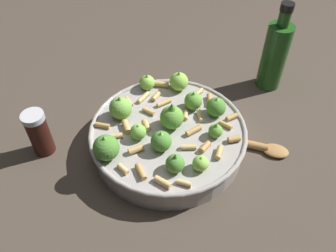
# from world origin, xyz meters

# --- Properties ---
(ground_plane) EXTENTS (2.40, 2.40, 0.00)m
(ground_plane) POSITION_xyz_m (0.00, 0.00, 0.00)
(ground_plane) COLOR #42382D
(cooking_pan) EXTENTS (0.31, 0.31, 0.11)m
(cooking_pan) POSITION_xyz_m (0.00, -0.00, 0.03)
(cooking_pan) COLOR #9E9993
(cooking_pan) RESTS_ON ground
(pepper_shaker) EXTENTS (0.04, 0.04, 0.10)m
(pepper_shaker) POSITION_xyz_m (0.24, -0.08, 0.05)
(pepper_shaker) COLOR #33140F
(pepper_shaker) RESTS_ON ground
(olive_oil_bottle) EXTENTS (0.06, 0.06, 0.21)m
(olive_oil_bottle) POSITION_xyz_m (-0.30, -0.10, 0.09)
(olive_oil_bottle) COLOR #1E4C19
(olive_oil_bottle) RESTS_ON ground
(wooden_spoon) EXTENTS (0.19, 0.15, 0.02)m
(wooden_spoon) POSITION_xyz_m (-0.14, 0.05, 0.01)
(wooden_spoon) COLOR #9E703D
(wooden_spoon) RESTS_ON ground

